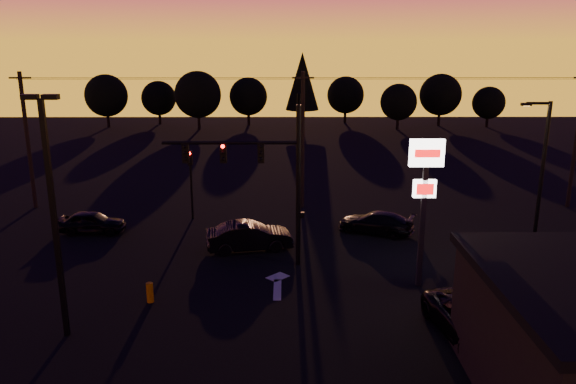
# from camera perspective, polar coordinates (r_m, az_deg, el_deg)

# --- Properties ---
(ground) EXTENTS (120.00, 120.00, 0.00)m
(ground) POSITION_cam_1_polar(r_m,az_deg,el_deg) (24.89, -2.29, -10.86)
(ground) COLOR black
(ground) RESTS_ON ground
(lane_arrow) EXTENTS (1.20, 3.10, 0.01)m
(lane_arrow) POSITION_cam_1_polar(r_m,az_deg,el_deg) (26.38, -1.07, -9.26)
(lane_arrow) COLOR beige
(lane_arrow) RESTS_ON ground
(traffic_signal_mast) EXTENTS (6.79, 0.52, 8.58)m
(traffic_signal_mast) POSITION_cam_1_polar(r_m,az_deg,el_deg) (27.02, -2.32, 2.38)
(traffic_signal_mast) COLOR black
(traffic_signal_mast) RESTS_ON ground
(secondary_signal) EXTENTS (0.30, 0.31, 4.35)m
(secondary_signal) POSITION_cam_1_polar(r_m,az_deg,el_deg) (35.27, -9.85, 1.75)
(secondary_signal) COLOR black
(secondary_signal) RESTS_ON ground
(parking_lot_light) EXTENTS (1.25, 0.30, 9.14)m
(parking_lot_light) POSITION_cam_1_polar(r_m,az_deg,el_deg) (21.82, -22.82, -1.05)
(parking_lot_light) COLOR black
(parking_lot_light) RESTS_ON ground
(pylon_sign) EXTENTS (1.50, 0.28, 6.80)m
(pylon_sign) POSITION_cam_1_polar(r_m,az_deg,el_deg) (25.34, 13.74, 1.03)
(pylon_sign) COLOR black
(pylon_sign) RESTS_ON ground
(streetlight) EXTENTS (1.55, 0.35, 8.00)m
(streetlight) POSITION_cam_1_polar(r_m,az_deg,el_deg) (31.42, 24.27, 1.89)
(streetlight) COLOR black
(streetlight) RESTS_ON ground
(utility_pole_0) EXTENTS (1.40, 0.26, 9.00)m
(utility_pole_0) POSITION_cam_1_polar(r_m,az_deg,el_deg) (40.56, -24.94, 4.80)
(utility_pole_0) COLOR black
(utility_pole_0) RESTS_ON ground
(utility_pole_1) EXTENTS (1.40, 0.26, 9.00)m
(utility_pole_1) POSITION_cam_1_polar(r_m,az_deg,el_deg) (36.91, 1.49, 5.31)
(utility_pole_1) COLOR black
(utility_pole_1) RESTS_ON ground
(utility_pole_2) EXTENTS (1.40, 0.26, 9.00)m
(utility_pole_2) POSITION_cam_1_polar(r_m,az_deg,el_deg) (41.55, 27.25, 4.74)
(utility_pole_2) COLOR black
(utility_pole_2) RESTS_ON ground
(power_wires) EXTENTS (36.00, 1.22, 0.07)m
(power_wires) POSITION_cam_1_polar(r_m,az_deg,el_deg) (36.44, 1.54, 11.48)
(power_wires) COLOR black
(power_wires) RESTS_ON ground
(bollard) EXTENTS (0.29, 0.29, 0.88)m
(bollard) POSITION_cam_1_polar(r_m,az_deg,el_deg) (25.18, -13.85, -9.89)
(bollard) COLOR #C37600
(bollard) RESTS_ON ground
(tree_0) EXTENTS (5.36, 5.36, 6.74)m
(tree_0) POSITION_cam_1_polar(r_m,az_deg,el_deg) (76.18, -17.98, 9.30)
(tree_0) COLOR black
(tree_0) RESTS_ON ground
(tree_1) EXTENTS (4.54, 4.54, 5.71)m
(tree_1) POSITION_cam_1_polar(r_m,az_deg,el_deg) (77.57, -13.00, 9.27)
(tree_1) COLOR black
(tree_1) RESTS_ON ground
(tree_2) EXTENTS (5.77, 5.78, 7.26)m
(tree_2) POSITION_cam_1_polar(r_m,az_deg,el_deg) (71.48, -9.15, 9.75)
(tree_2) COLOR black
(tree_2) RESTS_ON ground
(tree_3) EXTENTS (4.95, 4.95, 6.22)m
(tree_3) POSITION_cam_1_polar(r_m,az_deg,el_deg) (74.85, -4.06, 9.66)
(tree_3) COLOR black
(tree_3) RESTS_ON ground
(tree_4) EXTENTS (4.18, 4.18, 9.50)m
(tree_4) POSITION_cam_1_polar(r_m,az_deg,el_deg) (71.55, 1.47, 11.19)
(tree_4) COLOR black
(tree_4) RESTS_ON ground
(tree_5) EXTENTS (4.95, 4.95, 6.22)m
(tree_5) POSITION_cam_1_polar(r_m,az_deg,el_deg) (77.11, 5.87, 9.78)
(tree_5) COLOR black
(tree_5) RESTS_ON ground
(tree_6) EXTENTS (4.54, 4.54, 5.71)m
(tree_6) POSITION_cam_1_polar(r_m,az_deg,el_deg) (72.14, 11.17, 8.95)
(tree_6) COLOR black
(tree_6) RESTS_ON ground
(tree_7) EXTENTS (5.36, 5.36, 6.74)m
(tree_7) POSITION_cam_1_polar(r_m,az_deg,el_deg) (76.36, 15.23, 9.52)
(tree_7) COLOR black
(tree_7) RESTS_ON ground
(tree_8) EXTENTS (4.12, 4.12, 5.19)m
(tree_8) POSITION_cam_1_polar(r_m,az_deg,el_deg) (77.31, 19.71, 8.53)
(tree_8) COLOR black
(tree_8) RESTS_ON ground
(car_left) EXTENTS (3.83, 1.60, 1.30)m
(car_left) POSITION_cam_1_polar(r_m,az_deg,el_deg) (34.71, -19.29, -2.91)
(car_left) COLOR black
(car_left) RESTS_ON ground
(car_mid) EXTENTS (4.82, 2.48, 1.51)m
(car_mid) POSITION_cam_1_polar(r_m,az_deg,el_deg) (30.22, -3.94, -4.51)
(car_mid) COLOR black
(car_mid) RESTS_ON ground
(car_right) EXTENTS (4.73, 3.43, 1.27)m
(car_right) POSITION_cam_1_polar(r_m,az_deg,el_deg) (33.17, 8.91, -3.07)
(car_right) COLOR black
(car_right) RESTS_ON ground
(suv_parked) EXTENTS (3.18, 5.42, 1.41)m
(suv_parked) POSITION_cam_1_polar(r_m,az_deg,el_deg) (22.72, 18.35, -12.37)
(suv_parked) COLOR black
(suv_parked) RESTS_ON ground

